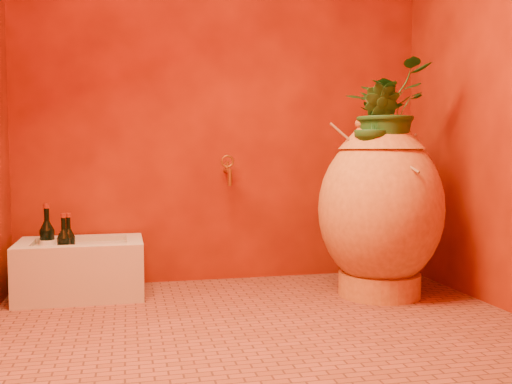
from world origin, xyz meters
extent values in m
plane|color=brown|center=(0.00, 0.00, 0.00)|extent=(2.50, 2.50, 0.00)
cube|color=#601305|center=(0.00, 1.00, 1.25)|extent=(2.50, 0.02, 2.50)
cube|color=#601305|center=(1.25, 0.00, 1.25)|extent=(0.02, 2.00, 2.50)
cylinder|color=#CA8539|center=(0.77, 0.40, 0.06)|extent=(0.49, 0.49, 0.13)
ellipsoid|color=#CA8539|center=(0.77, 0.40, 0.48)|extent=(0.74, 0.74, 0.86)
cone|color=#CA8539|center=(0.77, 0.40, 0.88)|extent=(0.51, 0.51, 0.13)
torus|color=#CA8539|center=(0.77, 0.40, 0.95)|extent=(0.31, 0.31, 0.05)
cylinder|color=olive|center=(0.69, 0.35, 0.76)|extent=(0.43, 0.17, 0.40)
cylinder|color=olive|center=(0.75, 0.28, 0.79)|extent=(0.15, 0.43, 0.21)
cylinder|color=olive|center=(0.87, 0.32, 0.81)|extent=(0.29, 0.30, 0.18)
cube|color=#B8AF98|center=(-0.85, 0.75, 0.14)|extent=(0.67, 0.46, 0.28)
cube|color=#B8AF98|center=(-0.85, 0.93, 0.29)|extent=(0.67, 0.09, 0.03)
cube|color=#B8AF98|center=(-0.85, 0.57, 0.29)|extent=(0.67, 0.09, 0.03)
cube|color=#B8AF98|center=(-1.14, 0.75, 0.29)|extent=(0.09, 0.28, 0.03)
cube|color=#B8AF98|center=(-0.56, 0.75, 0.29)|extent=(0.09, 0.28, 0.03)
cylinder|color=black|center=(-1.03, 0.83, 0.27)|extent=(0.08, 0.08, 0.19)
cone|color=black|center=(-1.03, 0.83, 0.39)|extent=(0.08, 0.08, 0.05)
cylinder|color=black|center=(-1.03, 0.83, 0.45)|extent=(0.03, 0.03, 0.07)
cylinder|color=maroon|center=(-1.03, 0.83, 0.50)|extent=(0.03, 0.03, 0.03)
cylinder|color=silver|center=(-1.03, 0.83, 0.27)|extent=(0.08, 0.08, 0.08)
cylinder|color=black|center=(-0.91, 0.73, 0.25)|extent=(0.07, 0.07, 0.16)
cone|color=black|center=(-0.91, 0.73, 0.36)|extent=(0.07, 0.07, 0.05)
cylinder|color=black|center=(-0.91, 0.73, 0.41)|extent=(0.02, 0.02, 0.06)
cylinder|color=maroon|center=(-0.91, 0.73, 0.45)|extent=(0.03, 0.03, 0.02)
cylinder|color=silver|center=(-0.91, 0.73, 0.25)|extent=(0.07, 0.07, 0.07)
cylinder|color=black|center=(-0.93, 0.68, 0.26)|extent=(0.07, 0.07, 0.17)
cone|color=black|center=(-0.93, 0.68, 0.36)|extent=(0.07, 0.07, 0.05)
cylinder|color=black|center=(-0.93, 0.68, 0.42)|extent=(0.02, 0.02, 0.06)
cylinder|color=maroon|center=(-0.93, 0.68, 0.46)|extent=(0.03, 0.03, 0.02)
cylinder|color=silver|center=(-0.93, 0.68, 0.26)|extent=(0.07, 0.07, 0.07)
cylinder|color=olive|center=(0.00, 0.92, 0.68)|extent=(0.03, 0.16, 0.03)
cylinder|color=olive|center=(0.00, 0.84, 0.64)|extent=(0.02, 0.02, 0.09)
torus|color=olive|center=(0.00, 0.92, 0.74)|extent=(0.08, 0.01, 0.08)
cylinder|color=olive|center=(0.00, 0.92, 0.71)|extent=(0.01, 0.01, 0.06)
imported|color=#1C4E1E|center=(0.78, 0.38, 1.03)|extent=(0.60, 0.57, 0.51)
imported|color=#1C4E1E|center=(0.69, 0.31, 0.94)|extent=(0.30, 0.29, 0.42)
camera|label=1|loc=(-0.59, -2.49, 0.79)|focal=40.00mm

